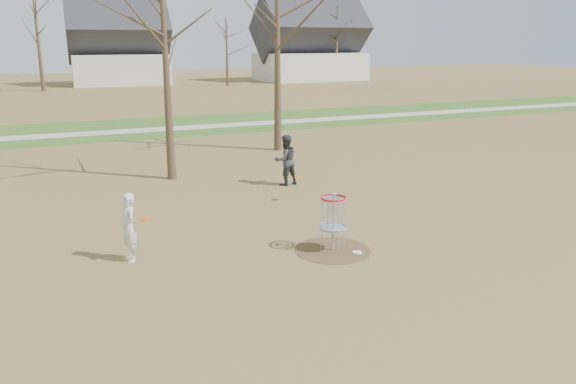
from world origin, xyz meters
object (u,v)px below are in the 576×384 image
object	(u,v)px
player_standing	(129,228)
player_throwing	(285,160)
disc_grounded	(357,252)
disc_golf_basket	(333,213)

from	to	relation	value
player_standing	player_throwing	size ratio (longest dim) A/B	0.91
player_throwing	disc_grounded	bearing A→B (deg)	72.68
disc_golf_basket	player_standing	bearing A→B (deg)	164.72
player_standing	disc_grounded	bearing A→B (deg)	64.07
player_throwing	disc_golf_basket	size ratio (longest dim) A/B	1.27
disc_grounded	disc_golf_basket	distance (m)	1.07
player_standing	player_throwing	xyz separation A→B (m)	(5.83, 4.91, 0.08)
player_throwing	disc_golf_basket	distance (m)	6.28
disc_grounded	player_standing	bearing A→B (deg)	161.83
disc_golf_basket	player_throwing	bearing A→B (deg)	77.28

